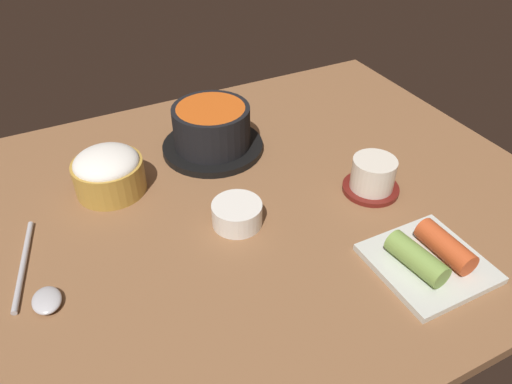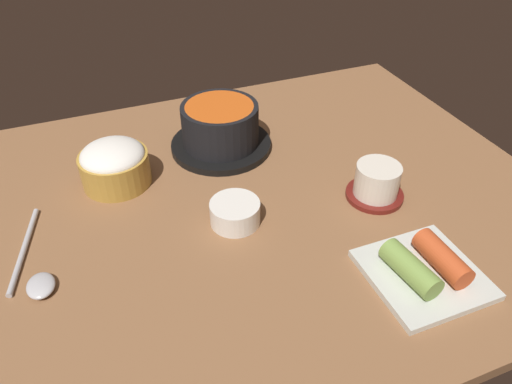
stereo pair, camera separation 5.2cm
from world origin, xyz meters
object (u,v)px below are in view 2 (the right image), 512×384
(stone_pot, at_px, (220,128))
(kimchi_plate, at_px, (425,269))
(banchan_cup_center, at_px, (235,212))
(spoon, at_px, (35,273))
(tea_cup_with_saucer, at_px, (377,182))
(rice_bowl, at_px, (114,164))

(stone_pot, relative_size, kimchi_plate, 1.27)
(banchan_cup_center, height_order, spoon, banchan_cup_center)
(stone_pot, bearing_deg, kimchi_plate, -69.63)
(banchan_cup_center, bearing_deg, tea_cup_with_saucer, -6.41)
(stone_pot, distance_m, banchan_cup_center, 0.21)
(spoon, bearing_deg, banchan_cup_center, 0.72)
(tea_cup_with_saucer, height_order, spoon, tea_cup_with_saucer)
(rice_bowl, bearing_deg, banchan_cup_center, -48.25)
(tea_cup_with_saucer, distance_m, spoon, 0.51)
(stone_pot, xyz_separation_m, banchan_cup_center, (-0.05, -0.20, -0.02))
(tea_cup_with_saucer, height_order, banchan_cup_center, tea_cup_with_saucer)
(stone_pot, xyz_separation_m, rice_bowl, (-0.19, -0.04, -0.00))
(stone_pot, distance_m, tea_cup_with_saucer, 0.29)
(stone_pot, distance_m, spoon, 0.39)
(rice_bowl, relative_size, banchan_cup_center, 1.49)
(spoon, bearing_deg, tea_cup_with_saucer, -2.46)
(stone_pot, bearing_deg, banchan_cup_center, -102.70)
(banchan_cup_center, distance_m, spoon, 0.28)
(tea_cup_with_saucer, relative_size, banchan_cup_center, 1.22)
(banchan_cup_center, relative_size, kimchi_plate, 0.53)
(stone_pot, xyz_separation_m, kimchi_plate, (0.15, -0.40, -0.03))
(rice_bowl, height_order, kimchi_plate, rice_bowl)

